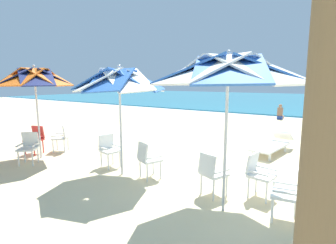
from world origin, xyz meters
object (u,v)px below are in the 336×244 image
(plastic_chair_3, at_px, (109,148))
(plastic_chair_7, at_px, (35,138))
(plastic_chair_2, at_px, (290,192))
(plastic_chair_5, at_px, (29,146))
(beachgoer_seated, at_px, (280,114))
(plastic_chair_1, at_px, (212,172))
(beach_umbrella_1, at_px, (119,81))
(plastic_chair_6, at_px, (62,136))
(beach_umbrella_0, at_px, (228,72))
(beach_umbrella_2, at_px, (35,78))
(sun_lounger_1, at_px, (272,144))
(plastic_chair_4, at_px, (148,158))
(plastic_chair_0, at_px, (258,172))

(plastic_chair_3, height_order, plastic_chair_7, same)
(plastic_chair_2, height_order, plastic_chair_5, same)
(beachgoer_seated, bearing_deg, plastic_chair_2, -79.48)
(plastic_chair_1, bearing_deg, beachgoer_seated, 94.05)
(beach_umbrella_1, bearing_deg, plastic_chair_3, 161.99)
(plastic_chair_5, distance_m, plastic_chair_6, 1.31)
(plastic_chair_7, bearing_deg, plastic_chair_2, 1.83)
(beach_umbrella_1, relative_size, plastic_chair_6, 3.03)
(beach_umbrella_0, xyz_separation_m, beach_umbrella_2, (-5.67, -0.12, -0.05))
(plastic_chair_5, bearing_deg, plastic_chair_3, 28.33)
(plastic_chair_3, distance_m, plastic_chair_6, 2.38)
(sun_lounger_1, bearing_deg, plastic_chair_6, -147.56)
(plastic_chair_3, xyz_separation_m, sun_lounger_1, (3.33, 3.80, -0.22))
(sun_lounger_1, relative_size, beachgoer_seated, 2.40)
(plastic_chair_1, xyz_separation_m, plastic_chair_5, (-4.97, -1.00, 0.00))
(beach_umbrella_0, height_order, plastic_chair_2, beach_umbrella_0)
(plastic_chair_5, height_order, sun_lounger_1, plastic_chair_5)
(beach_umbrella_0, bearing_deg, plastic_chair_7, 179.64)
(plastic_chair_2, relative_size, beach_umbrella_2, 0.32)
(beach_umbrella_0, bearing_deg, beachgoer_seated, 95.80)
(plastic_chair_4, bearing_deg, beach_umbrella_1, -168.76)
(plastic_chair_2, xyz_separation_m, beachgoer_seated, (-2.27, 12.22, -0.20))
(plastic_chair_5, relative_size, sun_lounger_1, 0.39)
(plastic_chair_0, bearing_deg, beach_umbrella_2, -170.53)
(plastic_chair_2, height_order, beach_umbrella_1, beach_umbrella_1)
(plastic_chair_2, distance_m, beachgoer_seated, 12.43)
(plastic_chair_2, bearing_deg, beach_umbrella_2, -176.61)
(plastic_chair_1, bearing_deg, beach_umbrella_1, -176.28)
(plastic_chair_2, distance_m, sun_lounger_1, 4.16)
(plastic_chair_3, bearing_deg, beachgoer_seated, 79.99)
(beach_umbrella_1, bearing_deg, beach_umbrella_2, -172.69)
(beach_umbrella_0, distance_m, plastic_chair_5, 5.74)
(plastic_chair_0, xyz_separation_m, beachgoer_seated, (-1.62, 11.61, -0.20))
(beach_umbrella_2, xyz_separation_m, plastic_chair_6, (-0.09, 0.78, -1.84))
(plastic_chair_0, height_order, plastic_chair_4, same)
(beach_umbrella_2, distance_m, beachgoer_seated, 13.52)
(plastic_chair_7, relative_size, beachgoer_seated, 0.94)
(plastic_chair_0, height_order, plastic_chair_6, same)
(plastic_chair_1, height_order, plastic_chair_4, same)
(plastic_chair_2, xyz_separation_m, plastic_chair_7, (-7.25, -0.23, 0.00))
(plastic_chair_0, distance_m, sun_lounger_1, 3.44)
(plastic_chair_4, height_order, beach_umbrella_2, beach_umbrella_2)
(plastic_chair_5, distance_m, beachgoer_seated, 13.72)
(beach_umbrella_0, bearing_deg, beach_umbrella_1, 174.56)
(plastic_chair_1, height_order, plastic_chair_2, same)
(beach_umbrella_0, xyz_separation_m, plastic_chair_6, (-5.76, 0.66, -1.89))
(beach_umbrella_1, distance_m, beachgoer_seated, 12.47)
(beach_umbrella_1, relative_size, plastic_chair_7, 3.03)
(beach_umbrella_0, height_order, plastic_chair_3, beach_umbrella_0)
(plastic_chair_0, xyz_separation_m, plastic_chair_5, (-5.74, -1.47, 0.00))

